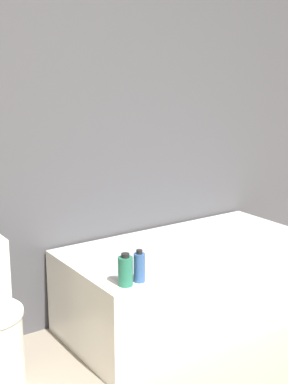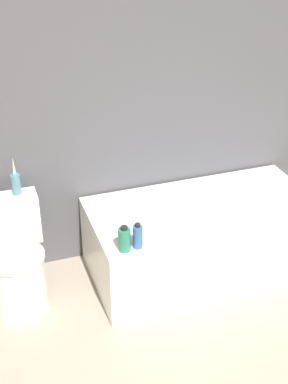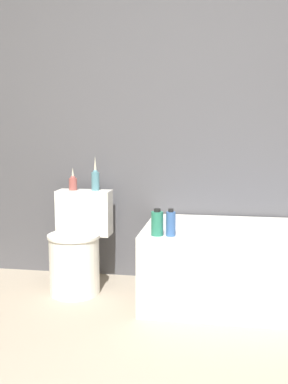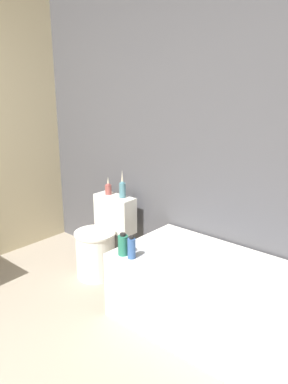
% 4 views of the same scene
% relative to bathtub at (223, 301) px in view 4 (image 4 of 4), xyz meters
% --- Properties ---
extents(wall_back_tiled, '(6.40, 0.06, 2.60)m').
position_rel_bathtub_xyz_m(wall_back_tiled, '(-0.70, 0.45, 1.04)').
color(wall_back_tiled, '#4C4C51').
rests_on(wall_back_tiled, ground_plane).
extents(bathtub, '(1.58, 0.79, 0.52)m').
position_rel_bathtub_xyz_m(bathtub, '(0.00, 0.00, 0.00)').
color(bathtub, white).
rests_on(bathtub, ground).
extents(toilet, '(0.41, 0.53, 0.71)m').
position_rel_bathtub_xyz_m(toilet, '(-1.31, 0.05, 0.05)').
color(toilet, white).
rests_on(toilet, ground).
extents(vase_gold, '(0.06, 0.06, 0.17)m').
position_rel_bathtub_xyz_m(vase_gold, '(-1.39, 0.24, 0.51)').
color(vase_gold, '#994C47').
rests_on(vase_gold, toilet).
extents(vase_silver, '(0.06, 0.06, 0.26)m').
position_rel_bathtub_xyz_m(vase_silver, '(-1.22, 0.25, 0.53)').
color(vase_silver, teal).
rests_on(vase_silver, toilet).
extents(shampoo_bottle_tall, '(0.08, 0.08, 0.17)m').
position_rel_bathtub_xyz_m(shampoo_bottle_tall, '(-0.67, -0.31, 0.33)').
color(shampoo_bottle_tall, '#267259').
rests_on(shampoo_bottle_tall, bathtub).
extents(shampoo_bottle_short, '(0.06, 0.06, 0.17)m').
position_rel_bathtub_xyz_m(shampoo_bottle_short, '(-0.59, -0.31, 0.33)').
color(shampoo_bottle_short, '#335999').
rests_on(shampoo_bottle_short, bathtub).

